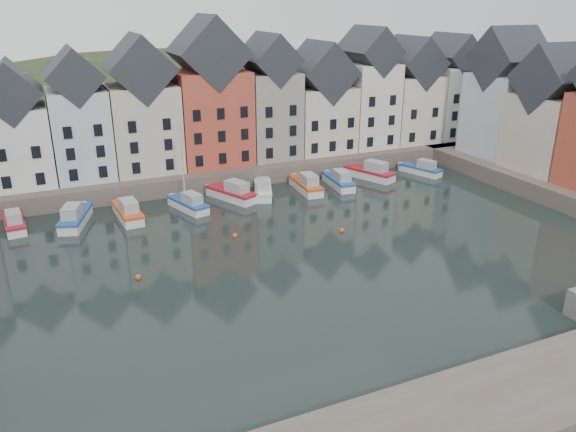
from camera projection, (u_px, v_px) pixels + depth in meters
ground at (309, 263)px, 48.32m from camera, size 260.00×260.00×0.00m
far_quay at (209, 165)px, 73.54m from camera, size 90.00×16.00×2.00m
hillside at (173, 230)px, 102.50m from camera, size 153.60×70.40×64.00m
far_terrace at (235, 106)px, 70.24m from camera, size 72.37×8.16×17.78m
right_terrace at (556, 112)px, 65.72m from camera, size 8.30×24.25×16.36m
mooring_buoys at (244, 246)px, 51.29m from camera, size 20.50×5.50×0.50m
boat_a at (14, 223)px, 55.31m from camera, size 2.35×6.01×2.25m
boat_b at (75, 218)px, 56.33m from camera, size 3.98×6.92×2.54m
boat_c at (128, 212)px, 57.88m from camera, size 2.44×6.64×2.51m
boat_d at (189, 204)px, 60.34m from camera, size 3.49×6.17×11.27m
boat_e at (232, 193)px, 63.51m from camera, size 4.61×6.94×2.56m
boat_f at (263, 190)px, 64.83m from camera, size 3.93×6.43×2.36m
boat_g at (306, 185)px, 66.37m from camera, size 2.51×6.69×2.52m
boat_h at (339, 181)px, 67.94m from camera, size 2.61×6.50×2.43m
boat_i at (370, 173)px, 71.08m from camera, size 4.60×7.13×2.63m
boat_j at (422, 169)px, 72.98m from camera, size 3.57×5.92×2.17m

